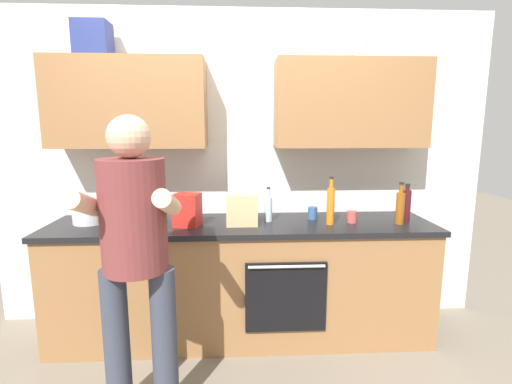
% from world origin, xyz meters
% --- Properties ---
extents(ground_plane, '(12.00, 12.00, 0.00)m').
position_xyz_m(ground_plane, '(0.00, 0.00, 0.00)').
color(ground_plane, '#756B5B').
extents(back_wall_unit, '(4.00, 0.38, 2.50)m').
position_xyz_m(back_wall_unit, '(-0.01, 0.27, 1.49)').
color(back_wall_unit, silver).
rests_on(back_wall_unit, ground).
extents(counter, '(2.84, 0.67, 0.90)m').
position_xyz_m(counter, '(0.00, -0.00, 0.45)').
color(counter, olive).
rests_on(counter, ground).
extents(person_standing, '(0.49, 0.45, 1.67)m').
position_xyz_m(person_standing, '(-0.57, -0.79, 0.99)').
color(person_standing, '#383D4C').
rests_on(person_standing, ground).
extents(bottle_juice, '(0.06, 0.06, 0.35)m').
position_xyz_m(bottle_juice, '(0.65, -0.07, 1.05)').
color(bottle_juice, orange).
rests_on(bottle_juice, counter).
extents(bottle_syrup, '(0.06, 0.06, 0.31)m').
position_xyz_m(bottle_syrup, '(1.16, -0.08, 1.03)').
color(bottle_syrup, '#8C4C14').
rests_on(bottle_syrup, counter).
extents(bottle_hotsauce, '(0.06, 0.06, 0.24)m').
position_xyz_m(bottle_hotsauce, '(-0.77, -0.07, 1.00)').
color(bottle_hotsauce, red).
rests_on(bottle_hotsauce, counter).
extents(bottle_water, '(0.06, 0.06, 0.26)m').
position_xyz_m(bottle_water, '(0.20, 0.04, 1.00)').
color(bottle_water, silver).
rests_on(bottle_water, counter).
extents(bottle_wine, '(0.06, 0.06, 0.28)m').
position_xyz_m(bottle_wine, '(1.24, -0.01, 1.03)').
color(bottle_wine, '#471419').
rests_on(bottle_wine, counter).
extents(cup_stoneware, '(0.08, 0.08, 0.09)m').
position_xyz_m(cup_stoneware, '(-0.61, -0.01, 0.94)').
color(cup_stoneware, slate).
rests_on(cup_stoneware, counter).
extents(cup_tea, '(0.07, 0.07, 0.09)m').
position_xyz_m(cup_tea, '(0.55, 0.09, 0.95)').
color(cup_tea, '#33598C').
rests_on(cup_tea, counter).
extents(cup_ceramic, '(0.08, 0.08, 0.08)m').
position_xyz_m(cup_ceramic, '(0.82, -0.03, 0.94)').
color(cup_ceramic, '#BF4C47').
rests_on(cup_ceramic, counter).
extents(mixing_bowl, '(0.23, 0.23, 0.09)m').
position_xyz_m(mixing_bowl, '(-1.13, 0.06, 0.95)').
color(mixing_bowl, silver).
rests_on(mixing_bowl, counter).
extents(grocery_bag_bread, '(0.22, 0.15, 0.22)m').
position_xyz_m(grocery_bag_bread, '(0.00, -0.05, 1.01)').
color(grocery_bag_bread, tan).
rests_on(grocery_bag_bread, counter).
extents(grocery_bag_crisps, '(0.21, 0.19, 0.24)m').
position_xyz_m(grocery_bag_crisps, '(-0.39, -0.07, 1.02)').
color(grocery_bag_crisps, red).
rests_on(grocery_bag_crisps, counter).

